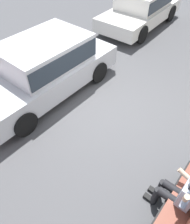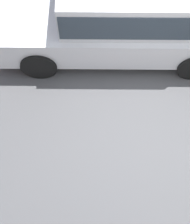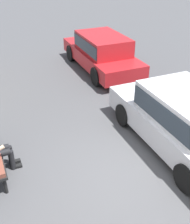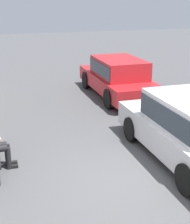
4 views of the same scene
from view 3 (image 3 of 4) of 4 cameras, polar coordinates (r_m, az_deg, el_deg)
The scene contains 3 objects.
ground_plane at distance 6.55m, azimuth 6.79°, elevation -12.39°, with size 60.00×60.00×0.00m, color #4C4C4F.
parked_car_mid at distance 7.18m, azimuth 17.57°, elevation -1.19°, with size 4.43×1.93×1.54m.
parked_car_far at distance 11.59m, azimuth 1.38°, elevation 12.32°, with size 4.57×1.86×1.46m.
Camera 3 is at (-4.05, 2.60, 4.45)m, focal length 45.00 mm.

